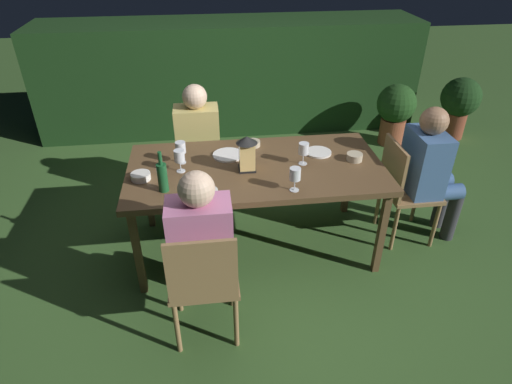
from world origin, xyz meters
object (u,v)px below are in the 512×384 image
(dining_table, at_px, (256,172))
(potted_plant_by_hedge, at_px, (395,110))
(bowl_bread, at_px, (141,176))
(plate_a, at_px, (318,152))
(bowl_dip, at_px, (253,143))
(bowl_olives, at_px, (208,193))
(person_in_pink, at_px, (201,240))
(wine_glass_c, at_px, (295,175))
(plate_b, at_px, (228,155))
(chair_head_far, at_px, (403,187))
(person_in_mustard, at_px, (198,144))
(wine_glass_b, at_px, (304,150))
(wine_glass_a, at_px, (179,157))
(green_bottle_on_table, at_px, (162,176))
(bowl_salad, at_px, (354,157))
(chair_side_right_a, at_px, (199,150))
(chair_side_left_a, at_px, (204,280))
(potted_plant_corner, at_px, (460,102))
(wine_glass_d, at_px, (181,149))
(lantern_centerpiece, at_px, (247,151))
(person_in_blue, at_px, (431,169))

(dining_table, bearing_deg, potted_plant_by_hedge, 43.06)
(bowl_bread, relative_size, potted_plant_by_hedge, 0.19)
(plate_a, distance_m, bowl_dip, 0.53)
(plate_a, height_order, bowl_olives, bowl_olives)
(person_in_pink, xyz_separation_m, plate_a, (0.93, 0.82, 0.13))
(wine_glass_c, relative_size, plate_b, 0.71)
(chair_head_far, xyz_separation_m, potted_plant_by_hedge, (0.66, 1.73, -0.06))
(person_in_mustard, bearing_deg, plate_a, -29.29)
(wine_glass_b, bearing_deg, wine_glass_a, -179.96)
(wine_glass_a, relative_size, bowl_bread, 1.23)
(green_bottle_on_table, bearing_deg, potted_plant_by_hedge, 38.40)
(wine_glass_a, bearing_deg, bowl_olives, -61.90)
(plate_a, distance_m, plate_b, 0.70)
(bowl_salad, distance_m, bowl_dip, 0.81)
(chair_side_right_a, relative_size, chair_side_left_a, 1.00)
(wine_glass_a, distance_m, plate_a, 1.08)
(dining_table, bearing_deg, green_bottle_on_table, -158.58)
(dining_table, bearing_deg, wine_glass_a, -179.18)
(wine_glass_b, bearing_deg, bowl_bread, -176.17)
(bowl_bread, distance_m, potted_plant_by_hedge, 3.25)
(wine_glass_a, distance_m, bowl_olives, 0.41)
(wine_glass_a, relative_size, wine_glass_c, 1.00)
(wine_glass_c, xyz_separation_m, plate_a, (0.30, 0.51, -0.11))
(person_in_mustard, bearing_deg, potted_plant_corner, 20.06)
(wine_glass_c, relative_size, bowl_olives, 1.34)
(bowl_olives, distance_m, potted_plant_by_hedge, 3.07)
(plate_b, height_order, bowl_bread, bowl_bread)
(person_in_mustard, relative_size, wine_glass_b, 6.80)
(person_in_mustard, xyz_separation_m, bowl_bread, (-0.40, -0.76, 0.14))
(person_in_mustard, bearing_deg, dining_table, -57.65)
(plate_a, height_order, potted_plant_by_hedge, plate_a)
(wine_glass_d, height_order, potted_plant_corner, wine_glass_d)
(wine_glass_a, height_order, bowl_salad, wine_glass_a)
(bowl_bread, bearing_deg, person_in_mustard, 62.17)
(bowl_olives, xyz_separation_m, bowl_bread, (-0.46, 0.27, 0.00))
(potted_plant_by_hedge, bearing_deg, dining_table, -136.94)
(chair_head_far, bearing_deg, chair_side_left_a, -151.82)
(bowl_dip, bearing_deg, chair_head_far, -16.05)
(dining_table, height_order, plate_b, plate_b)
(wine_glass_c, bearing_deg, chair_side_right_a, 117.43)
(dining_table, relative_size, chair_head_far, 2.17)
(chair_head_far, relative_size, chair_side_right_a, 1.00)
(wine_glass_d, bearing_deg, lantern_centerpiece, -19.46)
(lantern_centerpiece, bearing_deg, bowl_salad, 3.18)
(chair_side_right_a, relative_size, bowl_dip, 7.16)
(wine_glass_d, height_order, plate_b, wine_glass_d)
(chair_head_far, distance_m, plate_a, 0.75)
(plate_b, bearing_deg, person_in_pink, -105.10)
(person_in_blue, height_order, wine_glass_a, person_in_blue)
(dining_table, relative_size, chair_side_left_a, 2.17)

